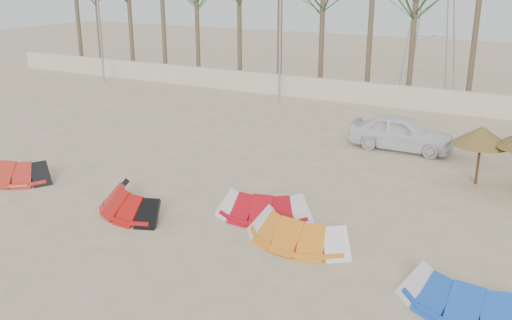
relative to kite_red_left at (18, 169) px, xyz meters
The scene contains 11 objects.
ground 9.20m from the kite_red_left, 19.74° to the right, with size 120.00×120.00×0.00m, color beige.
boundary_wall 20.78m from the kite_red_left, 65.42° to the left, with size 60.00×0.30×1.30m, color beige.
lamp_b 17.93m from the kite_red_left, 80.98° to the left, with size 1.25×0.14×11.00m.
pylon 26.70m from the kite_red_left, 68.82° to the left, with size 3.00×3.00×14.00m, color #A5A8AD, non-canonical shape.
kite_red_left is the anchor object (origin of this frame).
kite_red_mid 5.79m from the kite_red_left, ahead, with size 3.45×2.47×0.90m.
kite_red_right 9.95m from the kite_red_left, ahead, with size 3.32×2.22×0.90m.
kite_orange 11.52m from the kite_red_left, ahead, with size 3.40×1.86×0.90m.
kite_blue 16.49m from the kite_red_left, ahead, with size 3.35×1.81×0.90m.
parasol_left 17.21m from the kite_red_left, 26.93° to the left, with size 2.11×2.11×2.22m.
car 15.87m from the kite_red_left, 42.67° to the left, with size 1.81×4.50×1.53m, color white.
Camera 1 is at (8.94, -10.45, 7.47)m, focal length 40.00 mm.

